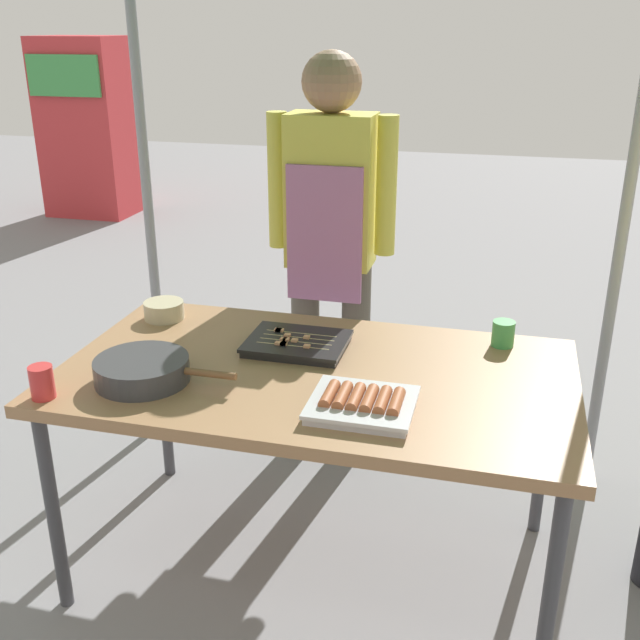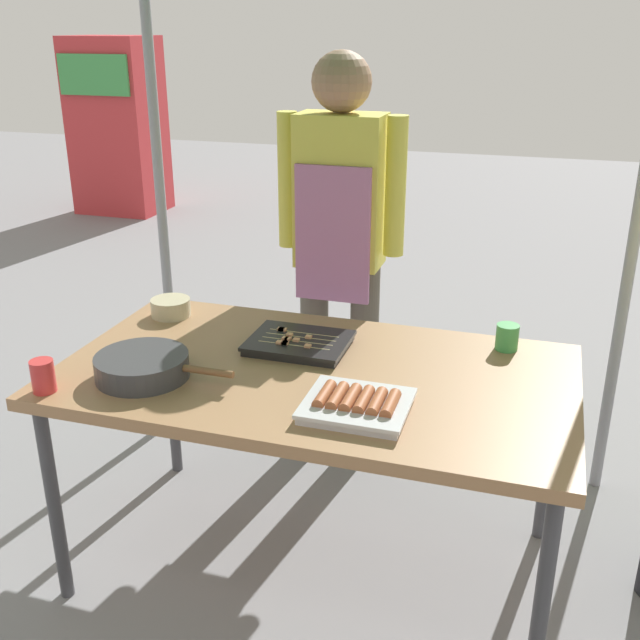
% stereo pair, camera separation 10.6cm
% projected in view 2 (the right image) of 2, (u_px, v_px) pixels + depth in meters
% --- Properties ---
extents(ground_plane, '(18.00, 18.00, 0.00)m').
position_uv_depth(ground_plane, '(316.00, 563.00, 2.61)').
color(ground_plane, slate).
extents(stall_table, '(1.60, 0.90, 0.75)m').
position_uv_depth(stall_table, '(315.00, 385.00, 2.36)').
color(stall_table, '#9E724C').
rests_on(stall_table, ground).
extents(tray_grilled_sausages, '(0.29, 0.26, 0.05)m').
position_uv_depth(tray_grilled_sausages, '(357.00, 404.00, 2.08)').
color(tray_grilled_sausages, silver).
rests_on(tray_grilled_sausages, stall_table).
extents(tray_meat_skewers, '(0.33, 0.26, 0.04)m').
position_uv_depth(tray_meat_skewers, '(299.00, 343.00, 2.49)').
color(tray_meat_skewers, black).
rests_on(tray_meat_skewers, stall_table).
extents(cooking_wok, '(0.45, 0.29, 0.07)m').
position_uv_depth(cooking_wok, '(143.00, 365.00, 2.27)').
color(cooking_wok, '#38383A').
rests_on(cooking_wok, stall_table).
extents(condiment_bowl, '(0.15, 0.15, 0.06)m').
position_uv_depth(condiment_bowl, '(171.00, 307.00, 2.76)').
color(condiment_bowl, '#BFB28C').
rests_on(condiment_bowl, stall_table).
extents(drink_cup_near_edge, '(0.08, 0.08, 0.09)m').
position_uv_depth(drink_cup_near_edge, '(507.00, 337.00, 2.47)').
color(drink_cup_near_edge, '#3F994C').
rests_on(drink_cup_near_edge, stall_table).
extents(drink_cup_by_wok, '(0.07, 0.07, 0.10)m').
position_uv_depth(drink_cup_by_wok, '(43.00, 376.00, 2.18)').
color(drink_cup_by_wok, red).
rests_on(drink_cup_by_wok, stall_table).
extents(vendor_woman, '(0.52, 0.23, 1.67)m').
position_uv_depth(vendor_woman, '(340.00, 228.00, 2.99)').
color(vendor_woman, '#595147').
rests_on(vendor_woman, ground).
extents(neighbor_stall_left, '(0.79, 0.64, 1.65)m').
position_uv_depth(neighbor_stall_left, '(118.00, 126.00, 7.22)').
color(neighbor_stall_left, '#C63338').
rests_on(neighbor_stall_left, ground).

